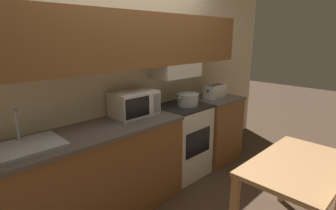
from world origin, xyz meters
The scene contains 10 objects.
ground_plane centered at (0.00, 0.00, 0.00)m, with size 16.00×16.00×0.00m, color #4C3828.
wall_back centered at (0.01, -0.06, 1.45)m, with size 5.45×0.38×2.55m.
lower_counter_main centered at (-0.65, -0.29, 0.46)m, with size 1.77×0.60×0.91m.
lower_counter_right_stub centered at (1.20, -0.29, 0.46)m, with size 0.66×0.60×0.91m.
stove_range centered at (0.56, -0.27, 0.46)m, with size 0.63×0.55×0.91m.
cooking_pot centered at (0.61, -0.32, 0.99)m, with size 0.35×0.27×0.15m.
microwave centered at (-0.10, -0.19, 1.04)m, with size 0.48×0.32×0.26m.
toaster centered at (1.20, -0.29, 1.00)m, with size 0.33×0.17×0.18m.
sink_basin centered at (-1.21, -0.29, 0.93)m, with size 0.53×0.40×0.29m.
dining_table centered at (0.39, -1.72, 0.61)m, with size 1.06×0.64×0.73m.
Camera 1 is at (-1.73, -2.34, 1.72)m, focal length 28.00 mm.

